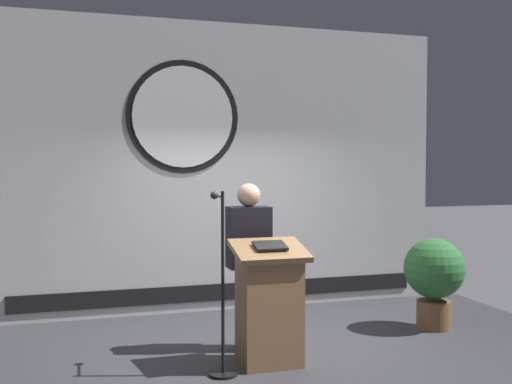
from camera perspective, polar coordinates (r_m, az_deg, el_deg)
stage_platform at (r=5.77m, az=1.60°, el=-16.68°), size 6.40×4.00×0.30m
banner_display at (r=7.22m, az=-3.14°, el=2.37°), size 5.51×0.12×3.45m
podium at (r=5.33m, az=1.27°, el=-10.70°), size 0.64×0.50×1.10m
speaker_person at (r=5.71m, az=-0.70°, el=-6.98°), size 0.40×0.26×1.58m
microphone_stand at (r=5.10m, az=-3.29°, el=-11.22°), size 0.24×0.46×1.54m
potted_plant at (r=6.72m, az=16.64°, el=-7.52°), size 0.64×0.64×0.97m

